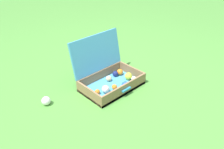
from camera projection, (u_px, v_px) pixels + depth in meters
ground_plane at (110, 89)px, 2.29m from camera, size 16.00×16.00×0.00m
open_suitcase at (109, 75)px, 2.30m from camera, size 0.60×0.48×0.49m
stray_ball_on_grass at (46, 101)px, 2.06m from camera, size 0.08×0.08×0.08m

